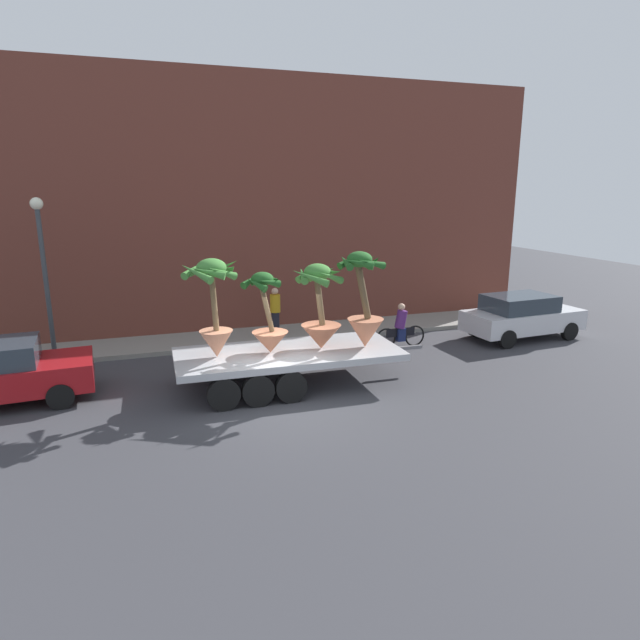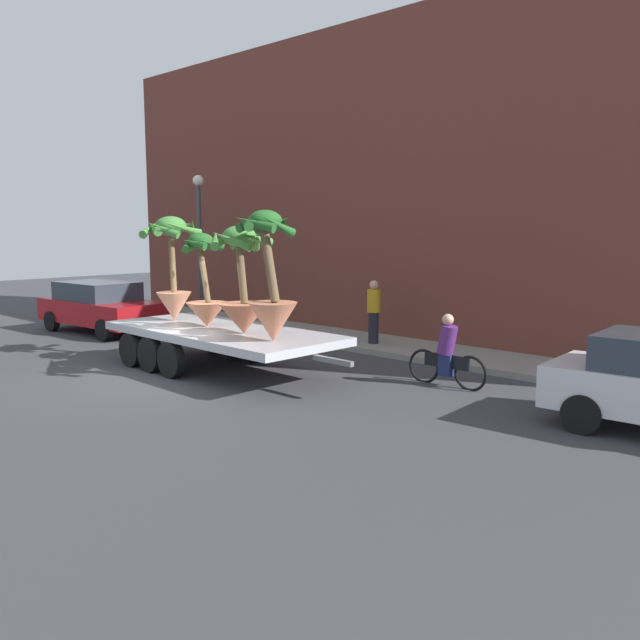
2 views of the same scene
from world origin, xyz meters
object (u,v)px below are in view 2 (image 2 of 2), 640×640
potted_palm_rear (173,267)px  cyclist (447,354)px  potted_palm_front (205,290)px  street_lamp (199,229)px  trailing_car (101,306)px  flatbed_trailer (215,336)px  pedestrian_near_gate (374,311)px  potted_palm_extra (242,289)px  potted_palm_middle (270,288)px

potted_palm_rear → cyclist: (6.45, 2.26, -1.64)m
potted_palm_rear → potted_palm_front: (1.37, -0.06, -0.49)m
potted_palm_rear → cyclist: bearing=19.3°
cyclist → street_lamp: street_lamp is taller
cyclist → potted_palm_rear: bearing=-160.7°
trailing_car → potted_palm_rear: bearing=-9.8°
flatbed_trailer → street_lamp: size_ratio=1.45×
potted_palm_rear → street_lamp: 6.05m
flatbed_trailer → pedestrian_near_gate: bearing=77.6°
pedestrian_near_gate → potted_palm_extra: bearing=-88.8°
potted_palm_middle → potted_palm_extra: potted_palm_middle is taller
cyclist → trailing_car: bearing=-173.5°
flatbed_trailer → potted_palm_front: size_ratio=3.24×
potted_palm_front → pedestrian_near_gate: potted_palm_front is taller
potted_palm_front → potted_palm_middle: bearing=-6.9°
potted_palm_middle → potted_palm_extra: bearing=168.6°
potted_palm_front → potted_palm_extra: 1.42m
potted_palm_extra → street_lamp: size_ratio=0.48×
pedestrian_near_gate → potted_palm_front: bearing=-106.0°
flatbed_trailer → cyclist: bearing=25.8°
flatbed_trailer → cyclist: size_ratio=3.81×
flatbed_trailer → potted_palm_front: (-0.31, -0.01, 1.05)m
potted_palm_middle → potted_palm_front: 2.61m
flatbed_trailer → potted_palm_extra: 1.62m
potted_palm_front → street_lamp: (-5.75, 4.12, 1.41)m
potted_palm_front → cyclist: 5.70m
trailing_car → potted_palm_middle: bearing=-7.9°
flatbed_trailer → potted_palm_rear: (-1.68, 0.04, 1.54)m
potted_palm_front → trailing_car: 6.85m
potted_palm_middle → street_lamp: bearing=152.0°
potted_palm_rear → potted_palm_front: 1.45m
flatbed_trailer → trailing_car: trailing_car is taller
potted_palm_rear → potted_palm_front: size_ratio=1.18×
potted_palm_rear → potted_palm_middle: (3.95, -0.37, -0.25)m
potted_palm_extra → flatbed_trailer: bearing=175.2°
flatbed_trailer → potted_palm_middle: potted_palm_middle is taller
trailing_car → cyclist: bearing=6.5°
potted_palm_rear → street_lamp: (-4.38, 4.06, 0.92)m
potted_palm_middle → pedestrian_near_gate: bearing=104.4°
potted_palm_extra → potted_palm_front: bearing=176.8°
cyclist → pedestrian_near_gate: (-3.76, 2.27, 0.37)m
potted_palm_middle → potted_palm_rear: bearing=174.6°
potted_palm_middle → potted_palm_extra: 1.19m
flatbed_trailer → trailing_car: 7.08m
potted_palm_front → cyclist: bearing=24.5°
potted_palm_middle → pedestrian_near_gate: potted_palm_middle is taller
flatbed_trailer → street_lamp: 7.72m
potted_palm_rear → street_lamp: street_lamp is taller
potted_palm_extra → cyclist: potted_palm_extra is taller
flatbed_trailer → potted_palm_rear: potted_palm_rear is taller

